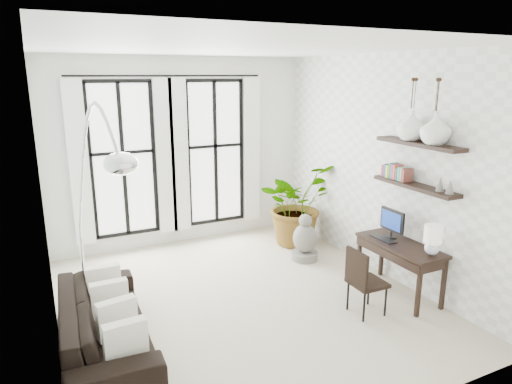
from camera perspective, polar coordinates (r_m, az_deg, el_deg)
floor at (r=6.23m, az=-1.72°, el=-13.25°), size 5.00×5.00×0.00m
ceiling at (r=5.52m, az=-1.98°, el=17.58°), size 5.00×5.00×0.00m
wall_left at (r=5.20m, az=-25.09°, el=-1.41°), size 0.00×5.00×5.00m
wall_right at (r=6.88m, az=15.53°, el=3.06°), size 0.00×5.00×5.00m
wall_back at (r=7.97m, az=-9.26°, el=4.92°), size 4.50×0.00×4.50m
windows at (r=7.86m, az=-10.50°, el=4.43°), size 3.26×0.13×2.65m
wall_shelves at (r=6.23m, az=19.16°, el=2.83°), size 0.25×1.30×0.60m
sofa at (r=5.29m, az=-18.38°, el=-15.50°), size 0.97×2.25×0.64m
throw_pillows at (r=5.22m, az=-17.42°, el=-13.65°), size 0.40×1.52×0.40m
plant at (r=7.97m, az=5.01°, el=-1.46°), size 1.60×1.50×1.44m
desk at (r=6.34m, az=17.92°, el=-6.65°), size 0.52×1.23×1.12m
desk_chair at (r=5.82m, az=13.19°, el=-10.40°), size 0.41×0.41×0.86m
arc_lamp at (r=5.13m, az=-19.37°, el=3.50°), size 0.77×1.13×2.64m
buddha at (r=7.38m, az=6.12°, el=-6.06°), size 0.42×0.42×0.76m
vase_a at (r=5.95m, az=21.55°, el=7.37°), size 0.37×0.37×0.38m
vase_b at (r=6.23m, az=18.85°, el=7.87°), size 0.37×0.37×0.38m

